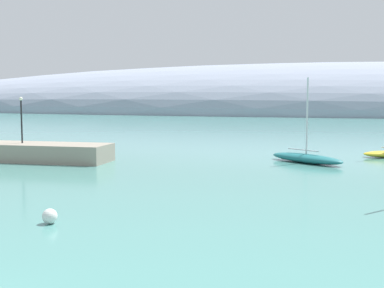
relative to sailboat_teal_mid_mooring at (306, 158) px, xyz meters
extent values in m
cube|color=gray|center=(-29.24, -6.54, 0.39)|extent=(21.73, 5.89, 1.77)
ellipsoid|color=#8E99AD|center=(-8.05, 145.82, -0.49)|extent=(397.46, 87.48, 37.38)
ellipsoid|color=#1E6B70|center=(0.00, 0.00, -0.06)|extent=(8.05, 6.52, 0.87)
cylinder|color=silver|center=(0.00, 0.00, 4.07)|extent=(0.17, 0.17, 7.38)
cube|color=silver|center=(-0.31, 0.22, 0.73)|extent=(3.14, 2.24, 0.10)
sphere|color=silver|center=(-10.93, -27.61, -0.10)|extent=(0.78, 0.78, 0.78)
cylinder|color=black|center=(-27.49, -6.45, 3.40)|extent=(0.16, 0.16, 4.26)
sphere|color=#EAEACC|center=(-27.49, -6.45, 5.71)|extent=(0.36, 0.36, 0.36)
camera|label=1|loc=(3.24, -49.59, 6.03)|focal=46.97mm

